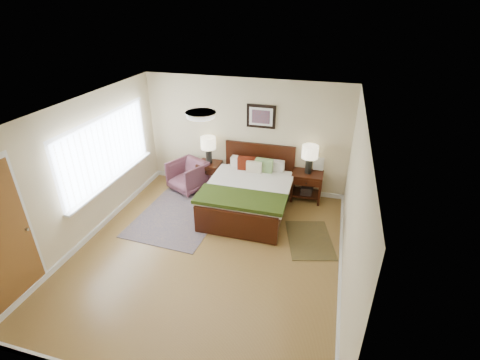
{
  "coord_description": "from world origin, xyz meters",
  "views": [
    {
      "loc": [
        1.82,
        -4.46,
        3.93
      ],
      "look_at": [
        0.35,
        0.82,
        1.05
      ],
      "focal_mm": 26.0,
      "sensor_mm": 36.0,
      "label": 1
    }
  ],
  "objects_px": {
    "bed": "(249,189)",
    "armchair": "(188,176)",
    "nightstand_left": "(209,168)",
    "lamp_left": "(208,145)",
    "nightstand_right": "(307,184)",
    "lamp_right": "(310,154)",
    "rug_persian": "(181,214)"
  },
  "relations": [
    {
      "from": "bed",
      "to": "nightstand_left",
      "type": "height_order",
      "value": "bed"
    },
    {
      "from": "armchair",
      "to": "bed",
      "type": "bearing_deg",
      "value": 8.91
    },
    {
      "from": "nightstand_left",
      "to": "lamp_left",
      "type": "xyz_separation_m",
      "value": [
        0.0,
        0.02,
        0.55
      ]
    },
    {
      "from": "nightstand_right",
      "to": "lamp_right",
      "type": "distance_m",
      "value": 0.68
    },
    {
      "from": "lamp_right",
      "to": "nightstand_right",
      "type": "bearing_deg",
      "value": -90.0
    },
    {
      "from": "bed",
      "to": "armchair",
      "type": "bearing_deg",
      "value": 162.27
    },
    {
      "from": "bed",
      "to": "rug_persian",
      "type": "height_order",
      "value": "bed"
    },
    {
      "from": "bed",
      "to": "nightstand_right",
      "type": "relative_size",
      "value": 3.16
    },
    {
      "from": "bed",
      "to": "nightstand_right",
      "type": "bearing_deg",
      "value": 34.62
    },
    {
      "from": "nightstand_right",
      "to": "lamp_left",
      "type": "xyz_separation_m",
      "value": [
        -2.23,
        0.01,
        0.64
      ]
    },
    {
      "from": "lamp_left",
      "to": "bed",
      "type": "bearing_deg",
      "value": -34.19
    },
    {
      "from": "lamp_right",
      "to": "rug_persian",
      "type": "height_order",
      "value": "lamp_right"
    },
    {
      "from": "nightstand_right",
      "to": "armchair",
      "type": "height_order",
      "value": "armchair"
    },
    {
      "from": "armchair",
      "to": "rug_persian",
      "type": "distance_m",
      "value": 1.11
    },
    {
      "from": "lamp_left",
      "to": "lamp_right",
      "type": "relative_size",
      "value": 1.0
    },
    {
      "from": "bed",
      "to": "lamp_right",
      "type": "distance_m",
      "value": 1.45
    },
    {
      "from": "nightstand_left",
      "to": "lamp_left",
      "type": "relative_size",
      "value": 0.98
    },
    {
      "from": "nightstand_right",
      "to": "lamp_right",
      "type": "height_order",
      "value": "lamp_right"
    },
    {
      "from": "nightstand_left",
      "to": "nightstand_right",
      "type": "distance_m",
      "value": 2.23
    },
    {
      "from": "lamp_left",
      "to": "nightstand_right",
      "type": "bearing_deg",
      "value": -0.34
    },
    {
      "from": "nightstand_left",
      "to": "armchair",
      "type": "xyz_separation_m",
      "value": [
        -0.43,
        -0.25,
        -0.14
      ]
    },
    {
      "from": "lamp_right",
      "to": "bed",
      "type": "bearing_deg",
      "value": -144.91
    },
    {
      "from": "nightstand_left",
      "to": "rug_persian",
      "type": "distance_m",
      "value": 1.36
    },
    {
      "from": "nightstand_left",
      "to": "lamp_right",
      "type": "bearing_deg",
      "value": 0.54
    },
    {
      "from": "nightstand_right",
      "to": "rug_persian",
      "type": "bearing_deg",
      "value": -151.9
    },
    {
      "from": "nightstand_right",
      "to": "lamp_left",
      "type": "distance_m",
      "value": 2.32
    },
    {
      "from": "armchair",
      "to": "rug_persian",
      "type": "bearing_deg",
      "value": -49.02
    },
    {
      "from": "nightstand_left",
      "to": "nightstand_right",
      "type": "relative_size",
      "value": 0.93
    },
    {
      "from": "lamp_right",
      "to": "rug_persian",
      "type": "distance_m",
      "value": 2.92
    },
    {
      "from": "nightstand_left",
      "to": "armchair",
      "type": "height_order",
      "value": "armchair"
    },
    {
      "from": "nightstand_right",
      "to": "bed",
      "type": "bearing_deg",
      "value": -145.38
    },
    {
      "from": "nightstand_left",
      "to": "lamp_left",
      "type": "bearing_deg",
      "value": 90.0
    }
  ]
}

